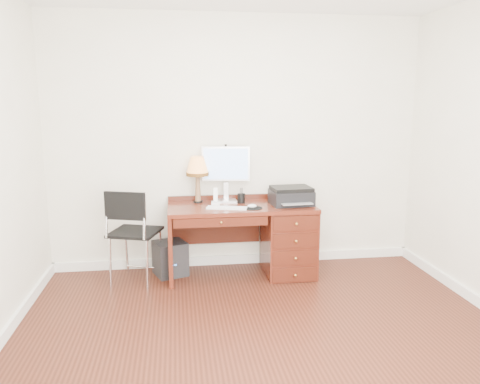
{
  "coord_description": "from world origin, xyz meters",
  "views": [
    {
      "loc": [
        -0.66,
        -3.25,
        1.81
      ],
      "look_at": [
        -0.04,
        1.2,
        0.93
      ],
      "focal_mm": 35.0,
      "sensor_mm": 36.0,
      "label": 1
    }
  ],
  "objects": [
    {
      "name": "keyboard",
      "position": [
        -0.16,
        1.27,
        0.76
      ],
      "size": [
        0.42,
        0.22,
        0.02
      ],
      "primitive_type": "cube",
      "rotation": [
        0.0,
        0.0,
        -0.26
      ],
      "color": "white",
      "rests_on": "desk"
    },
    {
      "name": "room_shell",
      "position": [
        0.0,
        0.63,
        0.05
      ],
      "size": [
        4.0,
        4.0,
        4.0
      ],
      "color": "white",
      "rests_on": "ground"
    },
    {
      "name": "ground",
      "position": [
        0.0,
        0.0,
        0.0
      ],
      "size": [
        4.0,
        4.0,
        0.0
      ],
      "primitive_type": "plane",
      "color": "#33140B",
      "rests_on": "ground"
    },
    {
      "name": "leg_lamp",
      "position": [
        -0.43,
        1.59,
        1.11
      ],
      "size": [
        0.24,
        0.24,
        0.48
      ],
      "color": "black",
      "rests_on": "desk"
    },
    {
      "name": "desk",
      "position": [
        0.32,
        1.4,
        0.41
      ],
      "size": [
        1.5,
        0.67,
        0.75
      ],
      "color": "#581E12",
      "rests_on": "ground"
    },
    {
      "name": "mouse_pad",
      "position": [
        0.09,
        1.25,
        0.76
      ],
      "size": [
        0.2,
        0.2,
        0.04
      ],
      "color": "black",
      "rests_on": "desk"
    },
    {
      "name": "monitor",
      "position": [
        -0.13,
        1.64,
        1.12
      ],
      "size": [
        0.51,
        0.19,
        0.58
      ],
      "rotation": [
        0.0,
        0.0,
        -0.13
      ],
      "color": "silver",
      "rests_on": "desk"
    },
    {
      "name": "pen_cup",
      "position": [
        0.02,
        1.51,
        0.8
      ],
      "size": [
        0.08,
        0.08,
        0.1
      ],
      "primitive_type": "cylinder",
      "color": "black",
      "rests_on": "desk"
    },
    {
      "name": "phone",
      "position": [
        -0.26,
        1.43,
        0.8
      ],
      "size": [
        0.09,
        0.09,
        0.18
      ],
      "rotation": [
        0.0,
        0.0,
        -0.11
      ],
      "color": "white",
      "rests_on": "desk"
    },
    {
      "name": "equipment_box",
      "position": [
        -0.74,
        1.5,
        0.18
      ],
      "size": [
        0.39,
        0.39,
        0.36
      ],
      "primitive_type": "cube",
      "rotation": [
        0.0,
        0.0,
        0.36
      ],
      "color": "black",
      "rests_on": "ground"
    },
    {
      "name": "chair",
      "position": [
        -1.08,
        1.32,
        0.58
      ],
      "size": [
        0.57,
        0.58,
        0.96
      ],
      "rotation": [
        0.0,
        0.0,
        -0.32
      ],
      "color": "black",
      "rests_on": "ground"
    },
    {
      "name": "printer",
      "position": [
        0.52,
        1.37,
        0.84
      ],
      "size": [
        0.44,
        0.35,
        0.18
      ],
      "rotation": [
        0.0,
        0.0,
        0.07
      ],
      "color": "black",
      "rests_on": "desk"
    }
  ]
}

